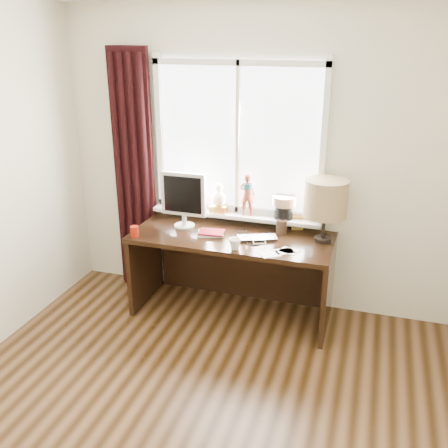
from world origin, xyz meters
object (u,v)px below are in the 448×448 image
(laptop, at_px, (258,238))
(red_cup, at_px, (135,231))
(desk, at_px, (235,257))
(monitor, at_px, (184,197))
(mug, at_px, (235,244))
(table_lamp, at_px, (326,199))

(laptop, height_order, red_cup, red_cup)
(desk, xyz_separation_m, monitor, (-0.46, -0.02, 0.52))
(monitor, bearing_deg, mug, -30.86)
(red_cup, distance_m, table_lamp, 1.59)
(red_cup, height_order, desk, red_cup)
(monitor, xyz_separation_m, table_lamp, (1.20, 0.04, 0.09))
(mug, bearing_deg, laptop, 63.66)
(mug, xyz_separation_m, desk, (-0.10, 0.36, -0.29))
(mug, xyz_separation_m, monitor, (-0.56, 0.34, 0.23))
(desk, height_order, monitor, monitor)
(laptop, xyz_separation_m, table_lamp, (0.52, 0.13, 0.35))
(red_cup, bearing_deg, monitor, 47.72)
(desk, height_order, table_lamp, table_lamp)
(mug, distance_m, table_lamp, 0.81)
(laptop, xyz_separation_m, red_cup, (-1.00, -0.25, 0.03))
(laptop, bearing_deg, table_lamp, -8.45)
(red_cup, height_order, monitor, monitor)
(red_cup, bearing_deg, laptop, 14.16)
(desk, xyz_separation_m, table_lamp, (0.74, 0.02, 0.61))
(laptop, bearing_deg, desk, 131.14)
(mug, height_order, desk, mug)
(red_cup, relative_size, table_lamp, 0.18)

